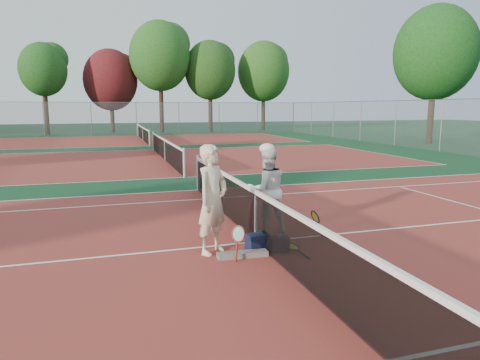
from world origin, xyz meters
name	(u,v)px	position (x,y,z in m)	size (l,w,h in m)	color
ground	(256,242)	(0.00, 0.00, 0.00)	(130.00, 130.00, 0.00)	#0F371C
court_main	(256,242)	(0.00, 0.00, 0.00)	(23.77, 10.97, 0.01)	maroon
court_far_a	(165,160)	(0.00, 13.50, 0.00)	(23.77, 10.97, 0.01)	maroon
court_far_b	(143,140)	(0.00, 27.00, 0.00)	(23.77, 10.97, 0.01)	maroon
net_main	(256,217)	(0.00, 0.00, 0.51)	(0.10, 10.98, 1.02)	black
net_far_a	(165,150)	(0.00, 13.50, 0.51)	(0.10, 10.98, 1.02)	black
net_far_b	(143,134)	(0.00, 27.00, 0.51)	(0.10, 10.98, 1.02)	black
fence_back	(136,119)	(0.00, 34.00, 1.50)	(32.00, 0.06, 3.00)	slate
player_a	(212,199)	(-0.92, -0.32, 0.97)	(0.71, 0.46, 1.94)	beige
player_b	(267,190)	(0.43, 0.57, 0.89)	(0.87, 0.68, 1.79)	white
racket_red	(238,243)	(-0.60, -0.83, 0.29)	(0.18, 0.27, 0.59)	maroon
racket_black_held	(315,225)	(1.20, -0.11, 0.28)	(0.26, 0.27, 0.56)	black
racket_spare	(292,248)	(0.44, -0.74, 0.07)	(0.60, 0.27, 0.14)	black
sports_bag_navy	(258,242)	(-0.13, -0.46, 0.15)	(0.39, 0.27, 0.31)	black
sports_bag_purple	(280,244)	(0.26, -0.62, 0.13)	(0.32, 0.22, 0.26)	black
net_cover_canvas	(243,255)	(-0.49, -0.72, 0.05)	(0.89, 0.21, 0.09)	#67635D
water_bottle	(279,242)	(0.26, -0.54, 0.15)	(0.09, 0.09, 0.30)	#C9DFFF
tree_back_1	(43,70)	(-8.06, 36.63, 5.95)	(4.26, 4.26, 8.44)	#382314
tree_back_maroon	(111,80)	(-2.10, 38.53, 5.25)	(5.33, 5.33, 8.33)	#382314
tree_back_3	(160,56)	(2.68, 36.71, 7.53)	(5.98, 5.98, 10.99)	#382314
tree_back_4	(210,70)	(7.82, 36.94, 6.30)	(5.27, 5.27, 9.35)	#382314
tree_back_5	(264,72)	(14.11, 37.97, 6.41)	(5.69, 5.69, 9.71)	#382314
tree_right_1	(435,53)	(19.37, 17.84, 6.25)	(5.66, 5.66, 9.52)	#382314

